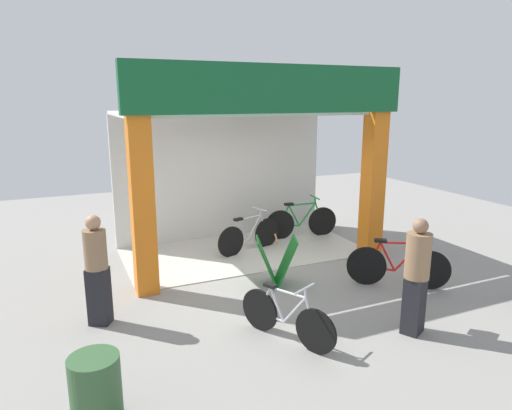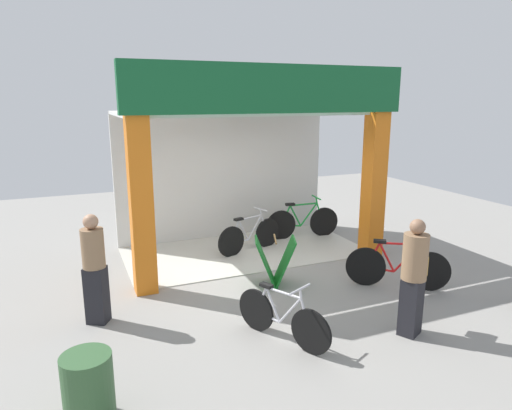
# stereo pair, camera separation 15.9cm
# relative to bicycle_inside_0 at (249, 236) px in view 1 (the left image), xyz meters

# --- Properties ---
(ground_plane) EXTENTS (17.83, 17.83, 0.00)m
(ground_plane) POSITION_rel_bicycle_inside_0_xyz_m (-0.10, -1.20, -0.36)
(ground_plane) COLOR gray
(ground_plane) RESTS_ON ground
(shop_facade) EXTENTS (5.11, 2.84, 3.74)m
(shop_facade) POSITION_rel_bicycle_inside_0_xyz_m (-0.10, 0.08, 1.63)
(shop_facade) COLOR beige
(shop_facade) RESTS_ON ground
(bicycle_inside_0) EXTENTS (1.57, 0.57, 0.89)m
(bicycle_inside_0) POSITION_rel_bicycle_inside_0_xyz_m (0.00, 0.00, 0.00)
(bicycle_inside_0) COLOR black
(bicycle_inside_0) RESTS_ON ground
(bicycle_inside_1) EXTENTS (1.74, 0.48, 0.96)m
(bicycle_inside_1) POSITION_rel_bicycle_inside_0_xyz_m (1.50, 0.44, 0.03)
(bicycle_inside_1) COLOR black
(bicycle_inside_1) RESTS_ON ground
(bicycle_parked_0) EXTENTS (1.44, 1.03, 0.95)m
(bicycle_parked_0) POSITION_rel_bicycle_inside_0_xyz_m (1.61, -2.72, 0.02)
(bicycle_parked_0) COLOR black
(bicycle_parked_0) RESTS_ON ground
(bicycle_parked_1) EXTENTS (0.70, 1.39, 0.84)m
(bicycle_parked_1) POSITION_rel_bicycle_inside_0_xyz_m (-0.97, -3.54, -0.02)
(bicycle_parked_1) COLOR black
(bicycle_parked_1) RESTS_ON ground
(sandwich_board_sign) EXTENTS (0.84, 0.75, 0.85)m
(sandwich_board_sign) POSITION_rel_bicycle_inside_0_xyz_m (-0.26, -1.80, 0.07)
(sandwich_board_sign) COLOR #197226
(sandwich_board_sign) RESTS_ON ground
(pedestrian_1) EXTENTS (0.59, 0.45, 1.64)m
(pedestrian_1) POSITION_rel_bicycle_inside_0_xyz_m (0.75, -4.05, 0.49)
(pedestrian_1) COLOR black
(pedestrian_1) RESTS_ON ground
(pedestrian_2) EXTENTS (0.43, 0.43, 1.62)m
(pedestrian_2) POSITION_rel_bicycle_inside_0_xyz_m (-3.19, -2.03, 0.47)
(pedestrian_2) COLOR black
(pedestrian_2) RESTS_ON ground
(trash_bin) EXTENTS (0.50, 0.50, 0.73)m
(trash_bin) POSITION_rel_bicycle_inside_0_xyz_m (-3.43, -4.20, 0.01)
(trash_bin) COLOR #335933
(trash_bin) RESTS_ON ground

